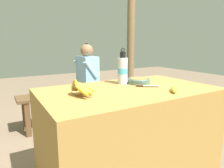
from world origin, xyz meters
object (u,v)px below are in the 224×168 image
object	(u,v)px
knife	(144,86)
wooden_bench	(75,97)
seated_vendor	(84,77)
support_post_far	(131,38)
water_bottle	(123,70)
serving_bowl	(139,81)
loose_banana_front	(174,90)
banana_bunch_green	(46,91)
banana_bunch_ripe	(81,87)

from	to	relation	value
knife	wooden_bench	world-z (taller)	knife
knife	seated_vendor	world-z (taller)	seated_vendor
knife	seated_vendor	size ratio (longest dim) A/B	0.15
seated_vendor	support_post_far	distance (m)	1.20
water_bottle	knife	world-z (taller)	water_bottle
seated_vendor	water_bottle	bearing A→B (deg)	82.83
serving_bowl	knife	world-z (taller)	serving_bowl
loose_banana_front	banana_bunch_green	bearing A→B (deg)	109.36
water_bottle	knife	bearing A→B (deg)	-67.52
wooden_bench	seated_vendor	xyz separation A→B (m)	(0.14, -0.03, 0.27)
water_bottle	wooden_bench	size ratio (longest dim) A/B	0.21
loose_banana_front	seated_vendor	bearing A→B (deg)	91.81
knife	banana_bunch_green	world-z (taller)	knife
knife	banana_bunch_green	size ratio (longest dim) A/B	0.62
serving_bowl	wooden_bench	world-z (taller)	serving_bowl
banana_bunch_ripe	banana_bunch_green	size ratio (longest dim) A/B	0.95
seated_vendor	loose_banana_front	bearing A→B (deg)	89.90
banana_bunch_ripe	knife	size ratio (longest dim) A/B	1.54
banana_bunch_ripe	serving_bowl	distance (m)	0.60
wooden_bench	banana_bunch_green	bearing A→B (deg)	179.11
knife	banana_bunch_green	bearing A→B (deg)	143.88
wooden_bench	serving_bowl	bearing A→B (deg)	-82.43
support_post_far	wooden_bench	bearing A→B (deg)	-165.19
wooden_bench	banana_bunch_green	size ratio (longest dim) A/B	5.47
banana_bunch_ripe	seated_vendor	size ratio (longest dim) A/B	0.23
seated_vendor	banana_bunch_green	distance (m)	0.53
water_bottle	wooden_bench	xyz separation A→B (m)	(-0.03, 1.14, -0.50)
wooden_bench	banana_bunch_green	xyz separation A→B (m)	(-0.37, 0.01, 0.13)
banana_bunch_green	support_post_far	world-z (taller)	support_post_far
banana_bunch_ripe	water_bottle	xyz separation A→B (m)	(0.46, 0.20, 0.06)
banana_bunch_ripe	support_post_far	bearing A→B (deg)	46.15
knife	support_post_far	world-z (taller)	support_post_far
support_post_far	loose_banana_front	bearing A→B (deg)	-117.20
banana_bunch_green	support_post_far	bearing A→B (deg)	11.10
banana_bunch_ripe	support_post_far	size ratio (longest dim) A/B	0.11
wooden_bench	support_post_far	size ratio (longest dim) A/B	0.62
wooden_bench	seated_vendor	distance (m)	0.30
seated_vendor	serving_bowl	bearing A→B (deg)	89.28
water_bottle	wooden_bench	world-z (taller)	water_bottle
serving_bowl	support_post_far	distance (m)	1.85
serving_bowl	wooden_bench	distance (m)	1.28
loose_banana_front	knife	bearing A→B (deg)	106.29
water_bottle	seated_vendor	distance (m)	1.14
loose_banana_front	wooden_bench	distance (m)	1.64
banana_bunch_ripe	seated_vendor	xyz separation A→B (m)	(0.56, 1.31, -0.17)
seated_vendor	support_post_far	world-z (taller)	support_post_far
wooden_bench	seated_vendor	bearing A→B (deg)	-13.88
water_bottle	support_post_far	size ratio (longest dim) A/B	0.13
water_bottle	loose_banana_front	world-z (taller)	water_bottle
loose_banana_front	banana_bunch_green	xyz separation A→B (m)	(-0.56, 1.58, -0.26)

